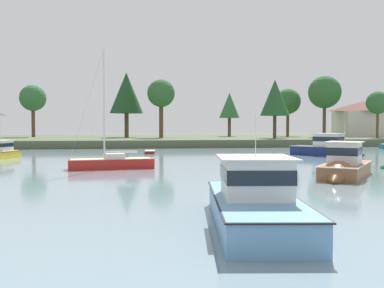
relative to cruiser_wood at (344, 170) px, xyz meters
name	(u,v)px	position (x,y,z in m)	size (l,w,h in m)	color
far_shore_bank	(180,139)	(-3.64, 68.76, 0.10)	(166.21, 51.85, 1.33)	#4C563D
cruiser_wood	(344,170)	(0.00, 0.00, 0.00)	(7.15, 8.38, 4.91)	brown
cruiser_skyblue	(251,206)	(-10.20, -12.13, -0.01)	(4.16, 10.26, 5.16)	#669ECC
cruiser_navy	(331,151)	(9.60, 21.66, 0.09)	(7.84, 8.84, 5.22)	navy
dinghy_maroon	(150,152)	(-12.27, 29.92, -0.42)	(1.67, 3.46, 0.56)	maroon
cruiser_yellow	(3,154)	(-29.42, 23.54, -0.06)	(3.69, 7.12, 3.73)	gold
sailboat_red	(111,166)	(-16.52, 9.25, -0.33)	(7.41, 3.05, 10.82)	#B2231E
mooring_buoy_yellow	(101,160)	(-17.99, 18.52, -0.49)	(0.40, 0.40, 0.45)	yellow
mooring_buoy_green	(383,168)	(6.73, 5.95, -0.47)	(0.50, 0.50, 0.55)	#1E8C47
shore_tree_inland_b	(126,93)	(-15.63, 63.30, 10.02)	(6.97, 6.97, 13.60)	brown
shore_tree_center_right	(33,98)	(-35.57, 68.60, 9.07)	(5.64, 5.64, 11.23)	brown
shore_tree_inland_c	(229,106)	(7.79, 68.97, 7.81)	(4.72, 4.72, 10.02)	brown
shore_tree_center	(325,92)	(26.70, 59.98, 10.39)	(7.01, 7.01, 13.20)	brown
shore_tree_left	(161,94)	(-8.68, 58.81, 9.58)	(5.56, 5.56, 11.75)	brown
shore_tree_far_left	(378,103)	(33.79, 51.28, 7.72)	(4.52, 4.52, 9.28)	brown
shore_tree_far_right	(288,102)	(21.29, 67.53, 8.77)	(5.89, 5.89, 11.02)	brown
shore_tree_right	(275,98)	(12.81, 51.99, 8.57)	(5.67, 5.67, 11.32)	brown
cottage_hillside	(363,118)	(37.65, 63.46, 4.92)	(12.42, 8.43, 8.04)	silver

